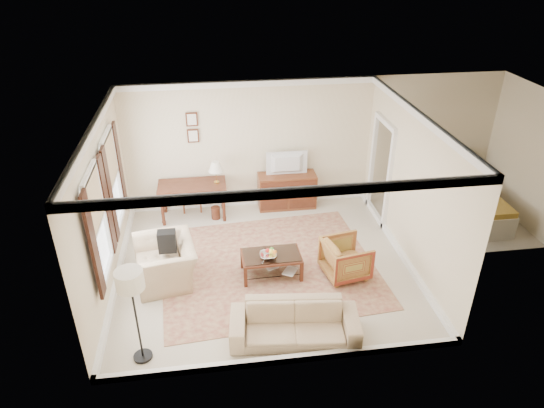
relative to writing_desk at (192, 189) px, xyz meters
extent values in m
cube|color=beige|center=(1.31, -2.03, -0.69)|extent=(5.50, 5.00, 0.01)
cube|color=white|center=(1.31, -2.03, 2.21)|extent=(5.50, 5.00, 0.01)
cube|color=beige|center=(1.31, 0.47, 0.76)|extent=(5.50, 0.01, 2.90)
cube|color=beige|center=(1.31, -4.53, 0.76)|extent=(5.50, 0.01, 2.90)
cube|color=beige|center=(-1.44, -2.03, 0.76)|extent=(0.01, 5.00, 2.90)
cube|color=beige|center=(4.06, -2.03, 0.76)|extent=(0.01, 5.00, 2.90)
cube|color=beige|center=(5.56, -0.88, -0.69)|extent=(3.00, 2.70, 0.01)
cube|color=beige|center=(7.06, -0.88, 0.76)|extent=(0.01, 2.70, 2.90)
cube|color=maroon|center=(1.39, -2.09, -0.69)|extent=(4.21, 3.69, 0.01)
cube|color=#532617|center=(0.00, 0.00, 0.08)|extent=(1.47, 0.74, 0.05)
cylinder|color=#532617|center=(-0.66, -0.29, -0.32)|extent=(0.07, 0.07, 0.75)
cylinder|color=#532617|center=(0.66, -0.29, -0.32)|extent=(0.07, 0.07, 0.75)
cylinder|color=#532617|center=(-0.66, 0.29, -0.32)|extent=(0.07, 0.07, 0.75)
cylinder|color=#532617|center=(0.66, 0.29, -0.32)|extent=(0.07, 0.07, 0.75)
cube|color=brown|center=(2.13, 0.19, -0.29)|extent=(1.31, 0.50, 0.81)
imported|color=black|center=(2.13, 0.17, 0.55)|extent=(0.88, 0.51, 0.12)
cube|color=#532617|center=(1.41, -2.36, -0.28)|extent=(1.09, 0.65, 0.04)
cube|color=silver|center=(1.41, -2.36, -0.24)|extent=(1.03, 0.59, 0.01)
cube|color=silver|center=(1.41, -2.36, -0.54)|extent=(1.01, 0.57, 0.02)
cube|color=#532617|center=(0.91, -2.65, -0.49)|extent=(0.06, 0.06, 0.42)
cube|color=#532617|center=(1.93, -2.63, -0.49)|extent=(0.06, 0.06, 0.42)
cube|color=#532617|center=(0.90, -2.08, -0.49)|extent=(0.06, 0.06, 0.42)
cube|color=#532617|center=(1.92, -2.06, -0.49)|extent=(0.06, 0.06, 0.42)
imported|color=silver|center=(1.35, -2.44, -0.19)|extent=(0.42, 0.42, 0.10)
imported|color=brown|center=(1.30, -2.34, -0.52)|extent=(0.28, 0.12, 0.38)
imported|color=brown|center=(1.65, -2.47, -0.52)|extent=(0.25, 0.18, 0.38)
imported|color=maroon|center=(2.76, -2.54, -0.30)|extent=(0.84, 0.88, 0.79)
imported|color=tan|center=(-0.49, -2.24, -0.18)|extent=(0.95, 1.29, 1.03)
cube|color=black|center=(-0.43, -2.11, 0.07)|extent=(0.25, 0.34, 0.40)
imported|color=tan|center=(1.55, -4.01, -0.31)|extent=(2.04, 0.80, 0.78)
cylinder|color=black|center=(-0.76, -4.10, -0.67)|extent=(0.28, 0.28, 0.04)
cylinder|color=black|center=(-0.76, -4.10, -0.01)|extent=(0.03, 0.03, 1.33)
cylinder|color=silver|center=(-0.76, -4.10, 0.75)|extent=(0.39, 0.39, 0.28)
camera|label=1|loc=(0.43, -9.54, 4.82)|focal=32.00mm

